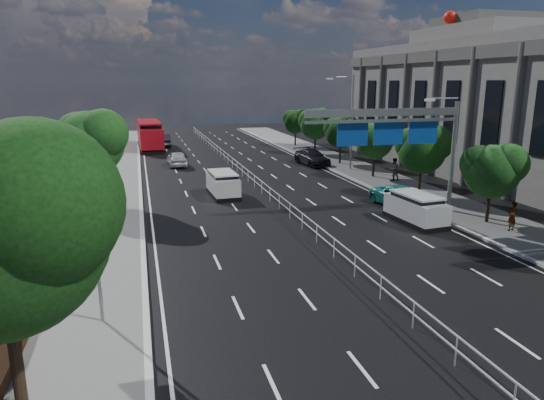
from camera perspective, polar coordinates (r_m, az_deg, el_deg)
name	(u,v)px	position (r m, az deg, el deg)	size (l,w,h in m)	color
ground	(371,291)	(20.75, 11.54, -10.47)	(160.00, 160.00, 0.00)	black
sidewalk_near	(73,326)	(18.93, -22.37, -13.53)	(5.00, 140.00, 0.14)	slate
kerb_near	(146,317)	(18.75, -14.58, -13.17)	(0.25, 140.00, 0.15)	silver
median_fence	(250,177)	(41.03, -2.62, 2.68)	(0.05, 85.00, 1.02)	silver
hedge_near	(42,271)	(23.65, -25.43, -7.56)	(1.00, 36.00, 0.44)	black
toilet_sign	(82,247)	(17.78, -21.47, -5.18)	(1.62, 0.18, 4.34)	gray
overhead_gantry	(401,128)	(31.15, 14.88, 8.15)	(10.24, 0.38, 7.45)	gray
streetlight_far	(349,116)	(47.06, 9.08, 9.71)	(2.78, 2.40, 9.00)	gray
civic_hall	(498,105)	(50.68, 25.05, 10.10)	(14.40, 36.00, 14.35)	slate
near_tree_back	(91,139)	(35.09, -20.47, 6.69)	(4.84, 4.51, 6.69)	black
far_tree_c	(493,168)	(31.51, 24.57, 3.41)	(3.52, 3.28, 4.94)	black
far_tree_d	(423,148)	(37.45, 17.33, 5.91)	(3.85, 3.59, 5.34)	black
far_tree_e	(375,138)	(43.92, 12.06, 7.14)	(3.63, 3.38, 5.13)	black
far_tree_f	(341,131)	(50.67, 8.16, 8.08)	(3.52, 3.28, 5.02)	black
far_tree_g	(316,122)	(57.57, 5.19, 9.10)	(3.96, 3.69, 5.45)	black
far_tree_h	(296,120)	(64.66, 2.82, 9.35)	(3.41, 3.18, 4.91)	black
white_minivan	(223,184)	(36.56, -5.80, 1.87)	(2.01, 4.35, 1.86)	black
red_bus	(150,134)	(64.54, -14.21, 7.52)	(3.15, 11.81, 3.50)	black
near_car_silver	(177,159)	(50.45, -11.12, 4.80)	(1.78, 4.43, 1.51)	#B9BBC1
near_car_dark	(164,141)	(65.95, -12.61, 6.84)	(1.70, 4.87, 1.60)	black
silver_minivan	(416,209)	(30.74, 16.56, -0.97)	(2.19, 4.51, 1.82)	black
parked_car_teal	(402,197)	(34.37, 15.02, 0.34)	(2.34, 5.07, 1.41)	#1D837B
parked_car_dark	(312,157)	(50.40, 4.73, 5.03)	(2.18, 5.35, 1.55)	black
pedestrian_a	(512,216)	(30.69, 26.40, -1.71)	(0.62, 0.40, 1.69)	gray
pedestrian_b	(394,169)	(42.74, 14.14, 3.52)	(0.94, 0.73, 1.94)	gray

